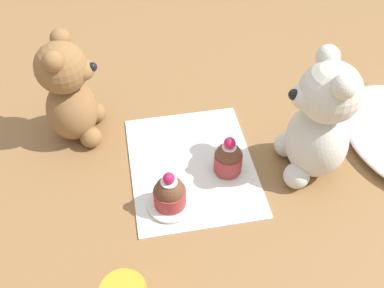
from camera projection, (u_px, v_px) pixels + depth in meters
name	position (u px, v px, depth m)	size (l,w,h in m)	color
ground_plane	(192.00, 166.00, 0.79)	(4.00, 4.00, 0.00)	olive
knitted_placemat	(192.00, 165.00, 0.79)	(0.26, 0.21, 0.01)	silver
teddy_bear_cream	(319.00, 124.00, 0.71)	(0.12, 0.12, 0.22)	beige
teddy_bear_tan	(70.00, 93.00, 0.78)	(0.11, 0.11, 0.20)	olive
cupcake_near_cream_bear	(228.00, 158.00, 0.76)	(0.05, 0.05, 0.07)	#993333
saucer_plate	(170.00, 203.00, 0.72)	(0.07, 0.07, 0.01)	white
cupcake_near_tan_bear	(170.00, 193.00, 0.70)	(0.05, 0.05, 0.07)	#993333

